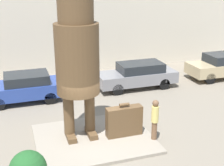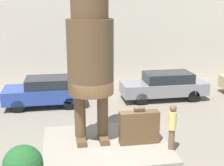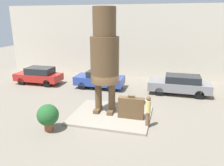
{
  "view_description": "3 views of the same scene",
  "coord_description": "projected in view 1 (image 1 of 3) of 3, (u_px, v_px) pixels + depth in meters",
  "views": [
    {
      "loc": [
        -2.86,
        -10.89,
        6.39
      ],
      "look_at": [
        0.71,
        -0.19,
        2.45
      ],
      "focal_mm": 50.0,
      "sensor_mm": 36.0,
      "label": 1
    },
    {
      "loc": [
        -1.62,
        -10.69,
        5.32
      ],
      "look_at": [
        0.25,
        0.08,
        2.43
      ],
      "focal_mm": 50.0,
      "sensor_mm": 36.0,
      "label": 2
    },
    {
      "loc": [
        3.15,
        -11.74,
        5.72
      ],
      "look_at": [
        -0.03,
        0.25,
        2.02
      ],
      "focal_mm": 35.0,
      "sensor_mm": 36.0,
      "label": 3
    }
  ],
  "objects": [
    {
      "name": "parked_car_tan",
      "position": [
        222.0,
        65.0,
        20.09
      ],
      "size": [
        4.34,
        1.81,
        1.59
      ],
      "rotation": [
        0.0,
        0.0,
        3.14
      ],
      "color": "tan",
      "rests_on": "ground_plane"
    },
    {
      "name": "tourist",
      "position": [
        155.0,
        118.0,
        12.25
      ],
      "size": [
        0.29,
        0.29,
        1.68
      ],
      "color": "brown",
      "rests_on": "pedestal"
    },
    {
      "name": "statue_figure",
      "position": [
        77.0,
        49.0,
        11.64
      ],
      "size": [
        1.68,
        1.68,
        6.21
      ],
      "color": "brown",
      "rests_on": "pedestal"
    },
    {
      "name": "ground_plane",
      "position": [
        94.0,
        140.0,
        12.72
      ],
      "size": [
        60.0,
        60.0,
        0.0
      ],
      "primitive_type": "plane",
      "color": "gray"
    },
    {
      "name": "parked_car_grey",
      "position": [
        138.0,
        75.0,
        18.32
      ],
      "size": [
        4.67,
        1.71,
        1.52
      ],
      "rotation": [
        0.0,
        0.0,
        3.14
      ],
      "color": "gray",
      "rests_on": "ground_plane"
    },
    {
      "name": "pedestal",
      "position": [
        94.0,
        139.0,
        12.7
      ],
      "size": [
        4.65,
        3.81,
        0.13
      ],
      "color": "gray",
      "rests_on": "ground_plane"
    },
    {
      "name": "giant_suitcase",
      "position": [
        124.0,
        121.0,
        12.66
      ],
      "size": [
        1.48,
        0.42,
        1.41
      ],
      "color": "brown",
      "rests_on": "pedestal"
    },
    {
      "name": "parked_car_blue",
      "position": [
        24.0,
        87.0,
        16.34
      ],
      "size": [
        4.09,
        1.79,
        1.51
      ],
      "rotation": [
        0.0,
        0.0,
        3.14
      ],
      "color": "#284293",
      "rests_on": "ground_plane"
    },
    {
      "name": "building_backdrop",
      "position": [
        53.0,
        21.0,
        20.33
      ],
      "size": [
        28.0,
        0.6,
        6.96
      ],
      "color": "beige",
      "rests_on": "ground_plane"
    }
  ]
}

